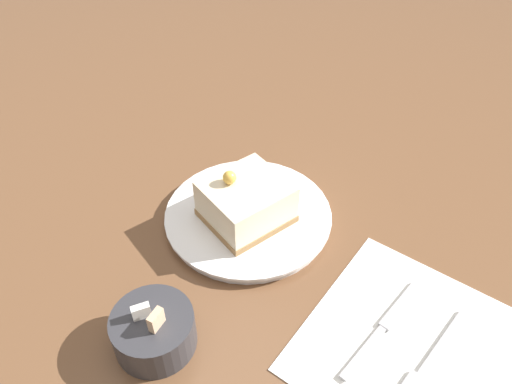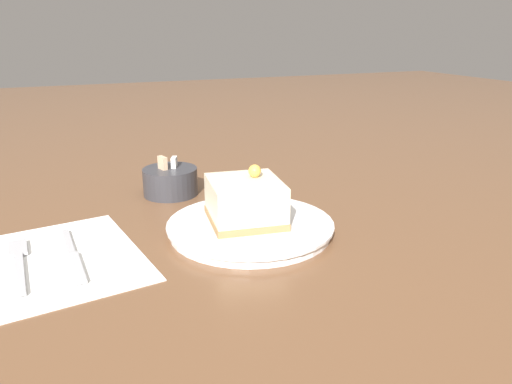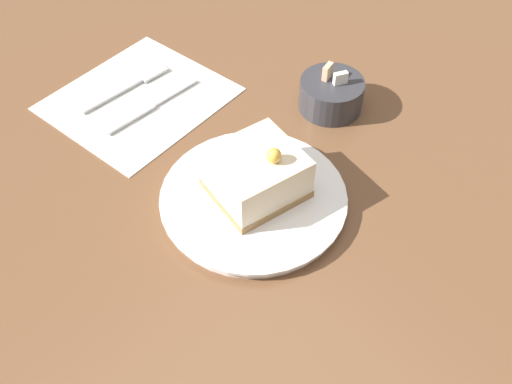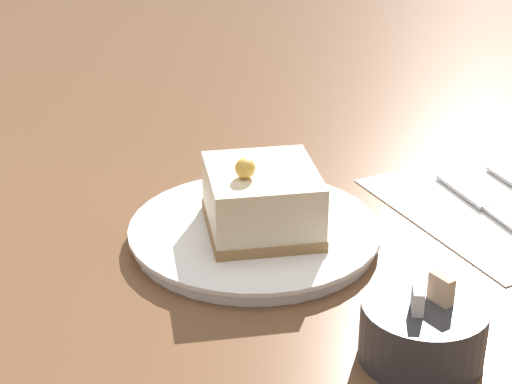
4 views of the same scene
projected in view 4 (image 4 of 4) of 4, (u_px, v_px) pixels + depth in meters
ground_plane at (258, 256)px, 0.77m from camera, size 4.00×4.00×0.00m
plate at (255, 232)px, 0.80m from camera, size 0.23×0.23×0.02m
cake_slice at (262, 200)px, 0.77m from camera, size 0.11×0.12×0.08m
napkin at (510, 205)px, 0.86m from camera, size 0.25×0.27×0.00m
knife at (477, 201)px, 0.86m from camera, size 0.02×0.17×0.00m
sugar_bowl at (423, 331)px, 0.63m from camera, size 0.09×0.09×0.07m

